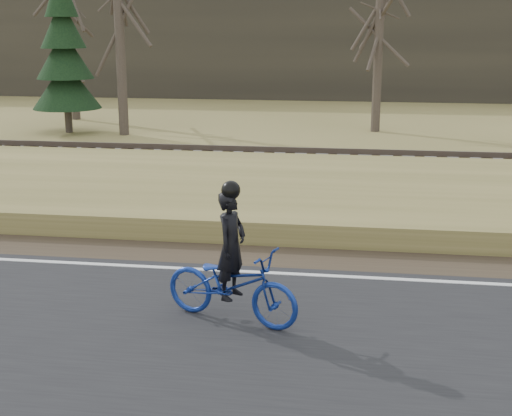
# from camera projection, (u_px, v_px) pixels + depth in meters

# --- Properties ---
(ground) EXTENTS (120.00, 120.00, 0.00)m
(ground) POSITION_uv_depth(u_px,v_px,m) (132.00, 273.00, 12.09)
(ground) COLOR #9A8B4E
(ground) RESTS_ON ground
(road) EXTENTS (120.00, 6.00, 0.06)m
(road) POSITION_uv_depth(u_px,v_px,m) (74.00, 333.00, 9.69)
(road) COLOR black
(road) RESTS_ON ground
(edge_line) EXTENTS (120.00, 0.12, 0.01)m
(edge_line) POSITION_uv_depth(u_px,v_px,m) (135.00, 266.00, 12.26)
(edge_line) COLOR silver
(edge_line) RESTS_ON road
(shoulder) EXTENTS (120.00, 1.60, 0.04)m
(shoulder) POSITION_uv_depth(u_px,v_px,m) (152.00, 251.00, 13.23)
(shoulder) COLOR #473A2B
(shoulder) RESTS_ON ground
(embankment) EXTENTS (120.00, 5.00, 0.44)m
(embankment) POSITION_uv_depth(u_px,v_px,m) (190.00, 201.00, 16.05)
(embankment) COLOR #9A8B4E
(embankment) RESTS_ON ground
(ballast) EXTENTS (120.00, 3.00, 0.45)m
(ballast) POSITION_uv_depth(u_px,v_px,m) (222.00, 168.00, 19.69)
(ballast) COLOR slate
(ballast) RESTS_ON ground
(railroad) EXTENTS (120.00, 2.40, 0.29)m
(railroad) POSITION_uv_depth(u_px,v_px,m) (222.00, 157.00, 19.61)
(railroad) COLOR black
(railroad) RESTS_ON ballast
(treeline_backdrop) EXTENTS (120.00, 4.00, 6.00)m
(treeline_backdrop) POSITION_uv_depth(u_px,v_px,m) (296.00, 43.00, 40.05)
(treeline_backdrop) COLOR #383328
(treeline_backdrop) RESTS_ON ground
(cyclist) EXTENTS (2.15, 1.32, 2.02)m
(cyclist) POSITION_uv_depth(u_px,v_px,m) (232.00, 277.00, 9.88)
(cyclist) COLOR navy
(cyclist) RESTS_ON road
(bare_tree_left) EXTENTS (0.36, 0.36, 7.74)m
(bare_tree_left) POSITION_uv_depth(u_px,v_px,m) (71.00, 29.00, 30.43)
(bare_tree_left) COLOR #4E4339
(bare_tree_left) RESTS_ON ground
(bare_tree_near_left) EXTENTS (0.36, 0.36, 7.73)m
(bare_tree_near_left) POSITION_uv_depth(u_px,v_px,m) (119.00, 30.00, 26.08)
(bare_tree_near_left) COLOR #4E4339
(bare_tree_near_left) RESTS_ON ground
(bare_tree_center) EXTENTS (0.36, 0.36, 7.85)m
(bare_tree_center) POSITION_uv_depth(u_px,v_px,m) (379.00, 28.00, 26.92)
(bare_tree_center) COLOR #4E4339
(bare_tree_center) RESTS_ON ground
(conifer) EXTENTS (2.60, 2.60, 6.14)m
(conifer) POSITION_uv_depth(u_px,v_px,m) (64.00, 56.00, 26.93)
(conifer) COLOR #4E4339
(conifer) RESTS_ON ground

